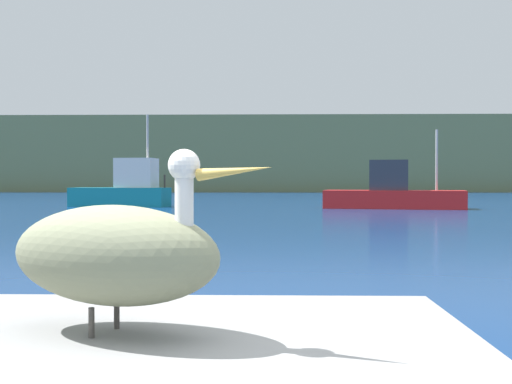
# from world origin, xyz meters

# --- Properties ---
(hillside_backdrop) EXTENTS (140.00, 14.82, 9.43)m
(hillside_backdrop) POSITION_xyz_m (0.00, 79.57, 4.72)
(hillside_backdrop) COLOR #6B7A51
(hillside_backdrop) RESTS_ON ground
(pelican) EXTENTS (1.47, 0.99, 0.93)m
(pelican) POSITION_xyz_m (-0.49, 0.14, 1.00)
(pelican) COLOR gray
(pelican) RESTS_ON pier_dock
(fishing_boat_red) EXTENTS (7.15, 3.56, 3.90)m
(fishing_boat_red) POSITION_xyz_m (6.38, 28.20, 0.79)
(fishing_boat_red) COLOR red
(fishing_boat_red) RESTS_ON ground
(fishing_boat_teal) EXTENTS (5.45, 2.49, 4.92)m
(fishing_boat_teal) POSITION_xyz_m (-7.54, 30.28, 0.95)
(fishing_boat_teal) COLOR teal
(fishing_boat_teal) RESTS_ON ground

